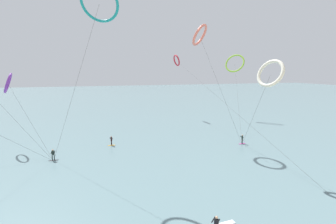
# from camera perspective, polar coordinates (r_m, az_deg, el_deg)

# --- Properties ---
(sea_water) EXTENTS (400.00, 200.00, 0.08)m
(sea_water) POSITION_cam_1_polar(r_m,az_deg,el_deg) (114.77, -12.24, 3.01)
(sea_water) COLOR slate
(sea_water) RESTS_ON ground
(surfer_amber) EXTENTS (1.40, 0.66, 1.70)m
(surfer_amber) POSITION_cam_1_polar(r_m,az_deg,el_deg) (43.66, -13.14, -6.72)
(surfer_amber) COLOR orange
(surfer_amber) RESTS_ON ground
(surfer_magenta) EXTENTS (1.40, 0.73, 1.70)m
(surfer_magenta) POSITION_cam_1_polar(r_m,az_deg,el_deg) (45.38, 17.02, -6.27)
(surfer_magenta) COLOR #CC288E
(surfer_magenta) RESTS_ON ground
(surfer_charcoal) EXTENTS (1.40, 0.61, 1.70)m
(surfer_charcoal) POSITION_cam_1_polar(r_m,az_deg,el_deg) (39.41, -25.35, -9.23)
(surfer_charcoal) COLOR black
(surfer_charcoal) RESTS_ON ground
(kite_teal) EXTENTS (9.93, 8.93, 22.58)m
(kite_teal) POSITION_cam_1_polar(r_m,az_deg,el_deg) (31.23, -15.84, 23.41)
(kite_teal) COLOR teal
(kite_teal) RESTS_ON ground
(kite_coral) EXTENTS (9.10, 6.39, 20.90)m
(kite_coral) POSITION_cam_1_polar(r_m,az_deg,el_deg) (44.39, 7.47, 17.46)
(kite_coral) COLOR #EA7260
(kite_coral) RESTS_ON ground
(kite_violet) EXTENTS (8.69, 11.59, 12.65)m
(kite_violet) POSITION_cam_1_polar(r_m,az_deg,el_deg) (48.69, -33.42, 5.68)
(kite_violet) COLOR purple
(kite_violet) RESTS_ON ground
(kite_lime) EXTENTS (14.61, 25.81, 17.40)m
(kite_lime) POSITION_cam_1_polar(r_m,az_deg,el_deg) (69.41, 15.41, 10.96)
(kite_lime) COLOR #8CC62D
(kite_lime) RESTS_ON ground
(kite_crimson) EXTENTS (2.12, 49.06, 17.35)m
(kite_crimson) POSITION_cam_1_polar(r_m,az_deg,el_deg) (68.68, 2.08, 11.97)
(kite_crimson) COLOR red
(kite_crimson) RESTS_ON ground
(kite_ivory) EXTENTS (5.37, 13.01, 14.41)m
(kite_ivory) POSITION_cam_1_polar(r_m,az_deg,el_deg) (32.51, 22.90, 8.35)
(kite_ivory) COLOR silver
(kite_ivory) RESTS_ON ground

